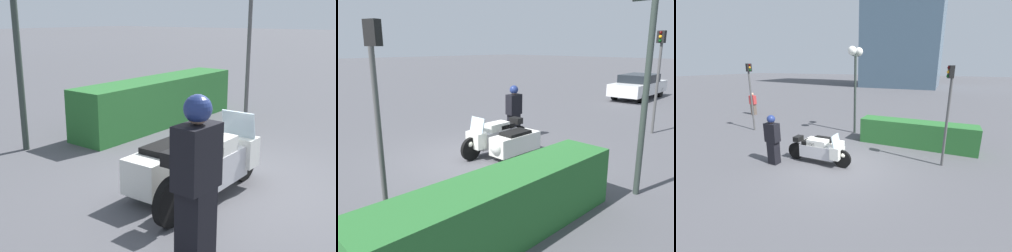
{
  "view_description": "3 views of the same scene",
  "coord_description": "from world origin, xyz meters",
  "views": [
    {
      "loc": [
        -5.44,
        -2.9,
        2.49
      ],
      "look_at": [
        -0.5,
        0.94,
        0.86
      ],
      "focal_mm": 45.0,
      "sensor_mm": 36.0,
      "label": 1
    },
    {
      "loc": [
        5.42,
        6.67,
        3.03
      ],
      "look_at": [
        -0.28,
        0.85,
        1.03
      ],
      "focal_mm": 35.0,
      "sensor_mm": 36.0,
      "label": 2
    },
    {
      "loc": [
        3.21,
        -6.5,
        3.41
      ],
      "look_at": [
        -0.14,
        0.83,
        1.24
      ],
      "focal_mm": 24.0,
      "sensor_mm": 36.0,
      "label": 3
    }
  ],
  "objects": [
    {
      "name": "ground_plane",
      "position": [
        0.0,
        0.0,
        0.0
      ],
      "size": [
        160.0,
        160.0,
        0.0
      ],
      "primitive_type": "plane",
      "color": "#4C4C51"
    },
    {
      "name": "police_motorcycle",
      "position": [
        -0.72,
        0.3,
        0.46
      ],
      "size": [
        2.53,
        1.19,
        1.15
      ],
      "rotation": [
        0.0,
        0.0,
        0.01
      ],
      "color": "black",
      "rests_on": "ground"
    },
    {
      "name": "officer_rider",
      "position": [
        -2.18,
        -0.73,
        0.94
      ],
      "size": [
        0.5,
        0.31,
        1.78
      ],
      "rotation": [
        0.0,
        0.0,
        1.54
      ],
      "color": "black",
      "rests_on": "ground"
    },
    {
      "name": "hedge_bush_curbside",
      "position": [
        2.18,
        3.28,
        0.55
      ],
      "size": [
        4.79,
        0.96,
        1.09
      ],
      "primitive_type": "cube",
      "color": "#28662D",
      "rests_on": "ground"
    },
    {
      "name": "traffic_light_near",
      "position": [
        3.29,
        1.58,
        2.25
      ],
      "size": [
        0.23,
        0.29,
        3.42
      ],
      "rotation": [
        0.0,
        0.0,
        3.44
      ],
      "color": "#4C4C4C",
      "rests_on": "ground"
    }
  ]
}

